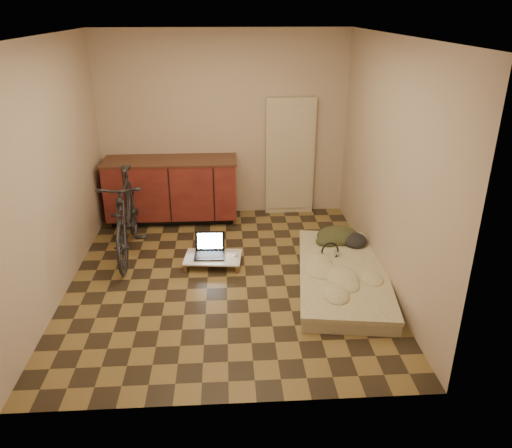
{
  "coord_description": "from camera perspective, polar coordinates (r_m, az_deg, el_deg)",
  "views": [
    {
      "loc": [
        0.03,
        -5.02,
        2.86
      ],
      "look_at": [
        0.35,
        0.23,
        0.55
      ],
      "focal_mm": 35.0,
      "sensor_mm": 36.0,
      "label": 1
    }
  ],
  "objects": [
    {
      "name": "appliance_panel",
      "position": [
        7.3,
        3.89,
        7.67
      ],
      "size": [
        0.7,
        0.1,
        1.7
      ],
      "primitive_type": "cube",
      "color": "beige",
      "rests_on": "ground"
    },
    {
      "name": "futon",
      "position": [
        5.7,
        9.89,
        -5.81
      ],
      "size": [
        1.23,
        2.12,
        0.17
      ],
      "rotation": [
        0.0,
        0.0,
        -0.14
      ],
      "color": "#B8AF93",
      "rests_on": "ground"
    },
    {
      "name": "room_shell",
      "position": [
        5.25,
        -3.71,
        6.39
      ],
      "size": [
        3.5,
        4.0,
        2.6
      ],
      "color": "olive",
      "rests_on": "ground"
    },
    {
      "name": "headphones",
      "position": [
        5.84,
        8.46,
        -3.07
      ],
      "size": [
        0.29,
        0.27,
        0.16
      ],
      "primitive_type": null,
      "rotation": [
        0.0,
        0.0,
        0.24
      ],
      "color": "black",
      "rests_on": "futon"
    },
    {
      "name": "lap_desk",
      "position": [
        5.99,
        -4.94,
        -3.84
      ],
      "size": [
        0.71,
        0.5,
        0.11
      ],
      "rotation": [
        0.0,
        0.0,
        -0.1
      ],
      "color": "brown",
      "rests_on": "ground"
    },
    {
      "name": "laptop",
      "position": [
        6.02,
        -5.33,
        -3.03
      ],
      "size": [
        0.37,
        0.33,
        0.24
      ],
      "rotation": [
        0.0,
        0.0,
        -0.04
      ],
      "color": "black",
      "rests_on": "lap_desk"
    },
    {
      "name": "cabinets",
      "position": [
        7.17,
        -9.58,
        3.89
      ],
      "size": [
        1.84,
        0.62,
        0.91
      ],
      "color": "black",
      "rests_on": "ground"
    },
    {
      "name": "clothing_pile",
      "position": [
        6.27,
        9.81,
        -0.93
      ],
      "size": [
        0.61,
        0.53,
        0.22
      ],
      "primitive_type": null,
      "rotation": [
        0.0,
        0.0,
        -0.14
      ],
      "color": "#343820",
      "rests_on": "futon"
    },
    {
      "name": "mouse",
      "position": [
        5.97,
        -2.38,
        -3.54
      ],
      "size": [
        0.05,
        0.09,
        0.03
      ],
      "primitive_type": "ellipsoid",
      "rotation": [
        0.0,
        0.0,
        -0.0
      ],
      "color": "white",
      "rests_on": "lap_desk"
    },
    {
      "name": "bicycle",
      "position": [
        6.25,
        -14.62,
        1.51
      ],
      "size": [
        0.62,
        1.81,
        1.16
      ],
      "primitive_type": "imported",
      "rotation": [
        0.0,
        0.0,
        0.05
      ],
      "color": "black",
      "rests_on": "ground"
    }
  ]
}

